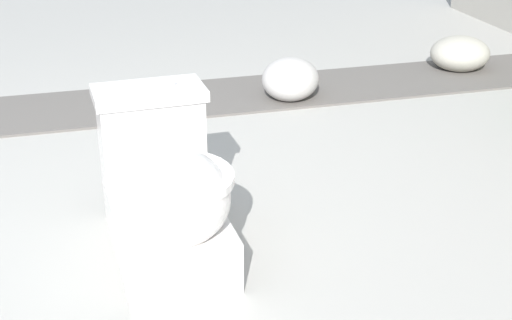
{
  "coord_description": "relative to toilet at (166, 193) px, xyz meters",
  "views": [
    {
      "loc": [
        2.08,
        -0.01,
        1.26
      ],
      "look_at": [
        0.06,
        0.55,
        0.3
      ],
      "focal_mm": 50.0,
      "sensor_mm": 36.0,
      "label": 1
    }
  ],
  "objects": [
    {
      "name": "toilet",
      "position": [
        0.0,
        0.0,
        0.0
      ],
      "size": [
        0.65,
        0.41,
        0.52
      ],
      "rotation": [
        0.0,
        0.0,
        0.04
      ],
      "color": "white",
      "rests_on": "ground"
    },
    {
      "name": "boulder_far",
      "position": [
        -1.33,
        0.85,
        -0.11
      ],
      "size": [
        0.44,
        0.43,
        0.22
      ],
      "primitive_type": "ellipsoid",
      "rotation": [
        0.0,
        0.0,
        2.6
      ],
      "color": "#B7B2AD",
      "rests_on": "ground"
    },
    {
      "name": "ground_plane",
      "position": [
        -0.06,
        -0.25,
        -0.22
      ],
      "size": [
        14.0,
        14.0,
        0.0
      ],
      "primitive_type": "plane",
      "color": "#A8A59E"
    },
    {
      "name": "boulder_near",
      "position": [
        -1.55,
        1.95,
        -0.12
      ],
      "size": [
        0.4,
        0.42,
        0.2
      ],
      "primitive_type": "ellipsoid",
      "rotation": [
        0.0,
        0.0,
        1.8
      ],
      "color": "#ADA899",
      "rests_on": "ground"
    },
    {
      "name": "gravel_strip",
      "position": [
        -1.45,
        0.25,
        -0.21
      ],
      "size": [
        0.56,
        8.0,
        0.01
      ],
      "primitive_type": "cube",
      "color": "#605B56",
      "rests_on": "ground"
    }
  ]
}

